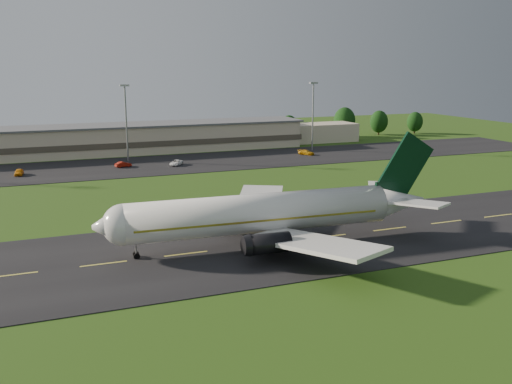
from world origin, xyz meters
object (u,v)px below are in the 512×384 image
object	(u,v)px
light_mast_centre	(126,114)
service_vehicle_b	(123,164)
service_vehicle_c	(176,163)
service_vehicle_a	(19,172)
light_mast_east	(313,108)
service_vehicle_d	(306,152)
terminal	(123,139)
airliner	(265,214)

from	to	relation	value
light_mast_centre	service_vehicle_b	xyz separation A→B (m)	(-2.56, -8.36, -11.96)
light_mast_centre	service_vehicle_c	xyz separation A→B (m)	(10.54, -10.73, -11.96)
service_vehicle_a	service_vehicle_c	size ratio (longest dim) A/B	0.90
light_mast_east	service_vehicle_d	xyz separation A→B (m)	(-5.62, -7.40, -11.94)
terminal	service_vehicle_c	bearing A→B (deg)	-71.24
service_vehicle_a	service_vehicle_d	bearing A→B (deg)	8.42
service_vehicle_a	airliner	bearing A→B (deg)	-58.10
service_vehicle_a	service_vehicle_c	distance (m)	37.48
airliner	service_vehicle_d	distance (m)	84.32
airliner	terminal	xyz separation A→B (m)	(-5.33, 96.23, -0.67)
service_vehicle_c	service_vehicle_d	world-z (taller)	service_vehicle_d
service_vehicle_a	service_vehicle_c	bearing A→B (deg)	5.81
airliner	service_vehicle_d	bearing A→B (deg)	62.65
terminal	light_mast_centre	size ratio (longest dim) A/B	7.13
airliner	service_vehicle_d	size ratio (longest dim) A/B	10.74
light_mast_east	service_vehicle_b	world-z (taller)	light_mast_east
terminal	service_vehicle_c	size ratio (longest dim) A/B	29.81
airliner	service_vehicle_c	size ratio (longest dim) A/B	10.55
airliner	service_vehicle_a	world-z (taller)	airliner
light_mast_centre	light_mast_east	distance (m)	55.00
light_mast_centre	service_vehicle_c	size ratio (longest dim) A/B	4.18
light_mast_east	terminal	bearing A→B (deg)	163.20
service_vehicle_d	terminal	bearing A→B (deg)	117.73
light_mast_east	service_vehicle_d	distance (m)	15.14
light_mast_east	service_vehicle_c	distance (m)	47.27
terminal	service_vehicle_c	world-z (taller)	terminal
light_mast_centre	light_mast_east	world-z (taller)	same
service_vehicle_b	service_vehicle_c	distance (m)	13.32
light_mast_centre	service_vehicle_b	bearing A→B (deg)	-107.04
airliner	service_vehicle_a	size ratio (longest dim) A/B	11.76
service_vehicle_a	service_vehicle_c	world-z (taller)	service_vehicle_a
airliner	service_vehicle_b	bearing A→B (deg)	100.45
airliner	service_vehicle_a	bearing A→B (deg)	118.92
airliner	light_mast_east	size ratio (longest dim) A/B	2.52
service_vehicle_b	service_vehicle_c	size ratio (longest dim) A/B	0.85
terminal	service_vehicle_b	distance (m)	25.07
light_mast_east	service_vehicle_b	xyz separation A→B (m)	(-57.56, -8.36, -11.96)
service_vehicle_b	service_vehicle_d	bearing A→B (deg)	-107.06
airliner	light_mast_centre	world-z (taller)	light_mast_centre
terminal	light_mast_centre	distance (m)	18.45
terminal	service_vehicle_d	xyz separation A→B (m)	(47.98, -23.59, -3.20)
light_mast_east	service_vehicle_a	distance (m)	83.47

